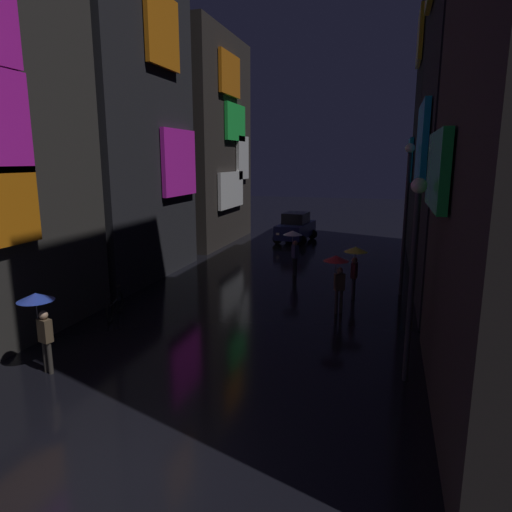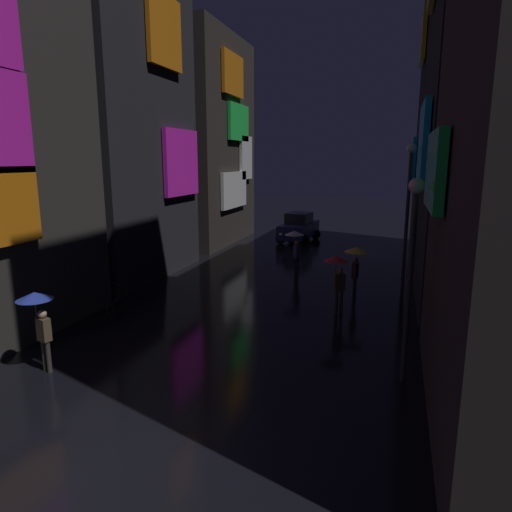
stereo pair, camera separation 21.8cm
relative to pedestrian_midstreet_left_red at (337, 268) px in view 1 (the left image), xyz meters
name	(u,v)px [view 1 (the left image)]	position (x,y,z in m)	size (l,w,h in m)	color
ground_plane	(101,486)	(-2.75, -9.97, -1.67)	(120.00, 120.00, 0.00)	black
building_left_mid	(117,112)	(-10.23, 2.83, 5.78)	(4.25, 7.58, 14.89)	#232328
building_left_far	(202,142)	(-10.22, 12.31, 4.81)	(4.25, 8.55, 12.95)	#2D2826
building_right_mid	(488,73)	(4.74, 3.46, 6.77)	(4.25, 8.86, 16.87)	black
building_right_far	(456,108)	(4.74, 11.76, 6.39)	(4.25, 7.45, 16.11)	black
pedestrian_midstreet_left_red	(337,268)	(0.00, 0.00, 0.00)	(0.90, 0.90, 2.12)	#38332D
pedestrian_foreground_right_clear	(293,240)	(-2.60, 5.00, 0.00)	(0.90, 0.90, 2.12)	black
pedestrian_far_right_yellow	(355,258)	(0.47, 1.84, 0.00)	(0.90, 0.90, 2.12)	#2D2D38
pedestrian_near_crossing_blue	(39,310)	(-6.66, -6.73, 0.00)	(0.90, 0.90, 2.12)	#38332D
bicycle_parked_at_storefront	(115,306)	(-7.35, -2.48, -1.28)	(0.57, 1.76, 0.96)	black
car_distant	(296,227)	(-4.32, 14.01, -0.74)	(2.52, 4.27, 1.92)	navy
streetlamp_right_near	(414,256)	(2.25, -4.57, 1.49)	(0.36, 0.36, 4.98)	#2D2D33
streetlamp_right_far	(406,203)	(2.25, 3.10, 2.03)	(0.36, 0.36, 5.98)	#2D2D33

